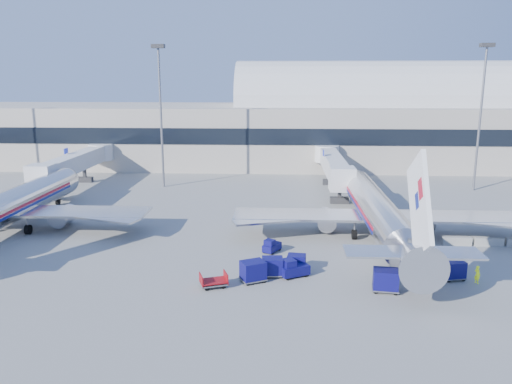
# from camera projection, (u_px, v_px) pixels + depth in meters

# --- Properties ---
(ground) EXTENTS (260.00, 260.00, 0.00)m
(ground) POSITION_uv_depth(u_px,v_px,m) (287.00, 249.00, 51.91)
(ground) COLOR gray
(ground) RESTS_ON ground
(terminal) EXTENTS (170.00, 28.15, 21.00)m
(terminal) POSITION_uv_depth(u_px,v_px,m) (221.00, 127.00, 105.47)
(terminal) COLOR #B2AA9E
(terminal) RESTS_ON ground
(airliner_main) EXTENTS (32.00, 37.26, 12.07)m
(airliner_main) POSITION_uv_depth(u_px,v_px,m) (378.00, 212.00, 55.17)
(airliner_main) COLOR silver
(airliner_main) RESTS_ON ground
(airliner_mid) EXTENTS (32.00, 37.26, 12.07)m
(airliner_mid) POSITION_uv_depth(u_px,v_px,m) (8.00, 207.00, 57.24)
(airliner_mid) COLOR silver
(airliner_mid) RESTS_ON ground
(jetbridge_near) EXTENTS (4.40, 27.50, 6.25)m
(jetbridge_near) POSITION_uv_depth(u_px,v_px,m) (333.00, 164.00, 80.69)
(jetbridge_near) COLOR silver
(jetbridge_near) RESTS_ON ground
(jetbridge_mid) EXTENTS (4.40, 27.50, 6.25)m
(jetbridge_mid) POSITION_uv_depth(u_px,v_px,m) (78.00, 162.00, 82.77)
(jetbridge_mid) COLOR silver
(jetbridge_mid) RESTS_ON ground
(mast_west) EXTENTS (2.00, 1.20, 22.60)m
(mast_west) POSITION_uv_depth(u_px,v_px,m) (160.00, 95.00, 78.89)
(mast_west) COLOR slate
(mast_west) RESTS_ON ground
(mast_east) EXTENTS (2.00, 1.20, 22.60)m
(mast_east) POSITION_uv_depth(u_px,v_px,m) (482.00, 96.00, 76.42)
(mast_east) COLOR slate
(mast_east) RESTS_ON ground
(barrier_near) EXTENTS (3.00, 0.55, 0.90)m
(barrier_near) POSITION_uv_depth(u_px,v_px,m) (457.00, 241.00, 52.87)
(barrier_near) COLOR #9E9E96
(barrier_near) RESTS_ON ground
(barrier_mid) EXTENTS (3.00, 0.55, 0.90)m
(barrier_mid) POSITION_uv_depth(u_px,v_px,m) (489.00, 242.00, 52.71)
(barrier_mid) COLOR #9E9E96
(barrier_mid) RESTS_ON ground
(tug_lead) EXTENTS (2.88, 2.34, 1.68)m
(tug_lead) POSITION_uv_depth(u_px,v_px,m) (293.00, 268.00, 44.37)
(tug_lead) COLOR #0C0A4F
(tug_lead) RESTS_ON ground
(tug_right) EXTENTS (2.33, 1.65, 1.37)m
(tug_right) POSITION_uv_depth(u_px,v_px,m) (429.00, 256.00, 48.02)
(tug_right) COLOR #0C0A4F
(tug_right) RESTS_ON ground
(tug_left) EXTENTS (2.01, 2.40, 1.40)m
(tug_left) POSITION_uv_depth(u_px,v_px,m) (271.00, 246.00, 50.75)
(tug_left) COLOR #0C0A4F
(tug_left) RESTS_ON ground
(cart_train_a) EXTENTS (1.88, 1.53, 1.53)m
(cart_train_a) POSITION_uv_depth(u_px,v_px,m) (297.00, 262.00, 45.73)
(cart_train_a) COLOR #0C0A4F
(cart_train_a) RESTS_ON ground
(cart_train_b) EXTENTS (2.04, 1.62, 1.70)m
(cart_train_b) POSITION_uv_depth(u_px,v_px,m) (273.00, 266.00, 44.48)
(cart_train_b) COLOR #0C0A4F
(cart_train_b) RESTS_ON ground
(cart_train_c) EXTENTS (2.59, 2.38, 1.85)m
(cart_train_c) POSITION_uv_depth(u_px,v_px,m) (253.00, 271.00, 43.24)
(cart_train_c) COLOR #0C0A4F
(cart_train_c) RESTS_ON ground
(cart_solo_near) EXTENTS (2.34, 1.90, 1.89)m
(cart_solo_near) POSITION_uv_depth(u_px,v_px,m) (386.00, 280.00, 41.23)
(cart_solo_near) COLOR #0C0A4F
(cart_solo_near) RESTS_ON ground
(cart_solo_far) EXTENTS (2.21, 1.88, 1.69)m
(cart_solo_far) POSITION_uv_depth(u_px,v_px,m) (453.00, 270.00, 43.76)
(cart_solo_far) COLOR #0C0A4F
(cart_solo_far) RESTS_ON ground
(cart_open_red) EXTENTS (2.64, 2.24, 0.60)m
(cart_open_red) POSITION_uv_depth(u_px,v_px,m) (214.00, 282.00, 42.20)
(cart_open_red) COLOR slate
(cart_open_red) RESTS_ON ground
(ramp_worker) EXTENTS (0.59, 0.69, 1.60)m
(ramp_worker) POSITION_uv_depth(u_px,v_px,m) (477.00, 274.00, 42.92)
(ramp_worker) COLOR #BCF019
(ramp_worker) RESTS_ON ground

